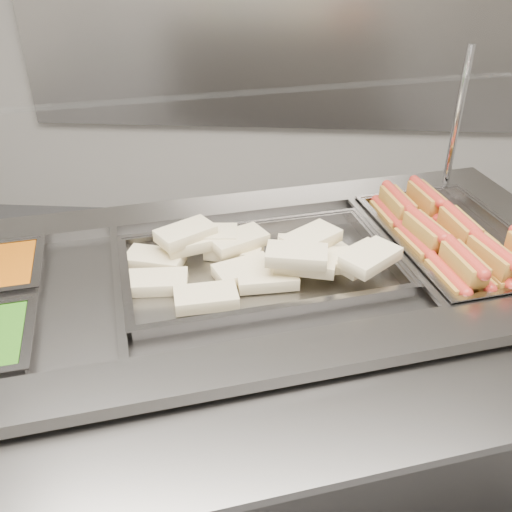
# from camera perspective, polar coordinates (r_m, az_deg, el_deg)

# --- Properties ---
(back_panel) EXTENTS (3.00, 0.04, 1.20)m
(back_panel) POSITION_cam_1_polar(r_m,az_deg,el_deg) (3.32, 3.31, 22.59)
(back_panel) COLOR #9F9B95
(back_panel) RESTS_ON ground
(steam_counter) EXTENTS (2.10, 1.40, 0.92)m
(steam_counter) POSITION_cam_1_polar(r_m,az_deg,el_deg) (1.79, -1.64, -13.50)
(steam_counter) COLOR slate
(steam_counter) RESTS_ON ground
(tray_rail) EXTENTS (1.84, 0.91, 0.05)m
(tray_rail) POSITION_cam_1_polar(r_m,az_deg,el_deg) (1.15, 4.15, -17.14)
(tray_rail) COLOR gray
(tray_rail) RESTS_ON steam_counter
(sneeze_guard) EXTENTS (1.71, 0.81, 0.45)m
(sneeze_guard) POSITION_cam_1_polar(r_m,az_deg,el_deg) (1.54, -4.04, 15.27)
(sneeze_guard) COLOR silver
(sneeze_guard) RESTS_ON steam_counter
(pan_hotdogs) EXTENTS (0.51, 0.65, 0.10)m
(pan_hotdogs) POSITION_cam_1_polar(r_m,az_deg,el_deg) (1.75, 19.08, 0.69)
(pan_hotdogs) COLOR gray
(pan_hotdogs) RESTS_ON steam_counter
(pan_wraps) EXTENTS (0.79, 0.61, 0.07)m
(pan_wraps) POSITION_cam_1_polar(r_m,az_deg,el_deg) (1.53, 0.37, -1.55)
(pan_wraps) COLOR gray
(pan_wraps) RESTS_ON steam_counter
(hotdogs_in_buns) EXTENTS (0.45, 0.57, 0.12)m
(hotdogs_in_buns) POSITION_cam_1_polar(r_m,az_deg,el_deg) (1.70, 19.04, 1.70)
(hotdogs_in_buns) COLOR #A96F23
(hotdogs_in_buns) RESTS_ON pan_hotdogs
(tortilla_wraps) EXTENTS (0.73, 0.37, 0.10)m
(tortilla_wraps) POSITION_cam_1_polar(r_m,az_deg,el_deg) (1.51, 0.43, -0.04)
(tortilla_wraps) COLOR beige
(tortilla_wraps) RESTS_ON pan_wraps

